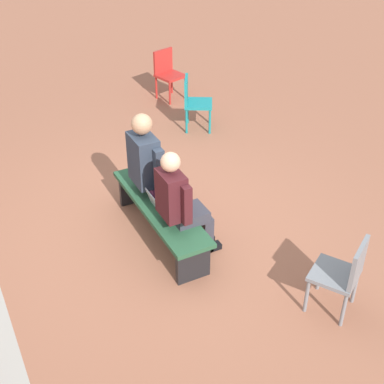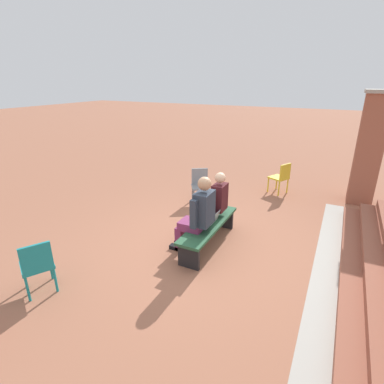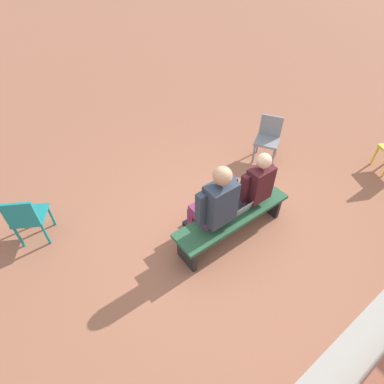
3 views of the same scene
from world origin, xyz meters
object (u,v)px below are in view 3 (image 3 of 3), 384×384
(bench, at_px, (233,218))
(laptop, at_px, (238,210))
(plastic_chair_by_pillar, at_px, (268,136))
(plastic_chair_far_left, at_px, (27,217))
(person_adult, at_px, (214,205))
(person_student, at_px, (253,186))

(bench, distance_m, laptop, 0.16)
(plastic_chair_by_pillar, height_order, plastic_chair_far_left, same)
(person_adult, distance_m, plastic_chair_far_left, 2.53)
(person_student, xyz_separation_m, plastic_chair_by_pillar, (-1.44, -0.98, -0.22))
(person_student, relative_size, person_adult, 0.92)
(plastic_chair_far_left, bearing_deg, plastic_chair_by_pillar, 172.11)
(person_student, distance_m, laptop, 0.39)
(bench, bearing_deg, plastic_chair_by_pillar, -150.35)
(person_student, bearing_deg, laptop, 13.67)
(plastic_chair_far_left, bearing_deg, bench, 144.91)
(laptop, height_order, plastic_chair_by_pillar, plastic_chair_by_pillar)
(laptop, xyz_separation_m, plastic_chair_by_pillar, (-1.76, -1.06, -0.02))
(person_student, height_order, laptop, person_student)
(bench, xyz_separation_m, laptop, (-0.07, 0.01, 0.15))
(plastic_chair_by_pillar, bearing_deg, person_student, 34.16)
(person_adult, bearing_deg, laptop, 167.61)
(person_adult, height_order, plastic_chair_by_pillar, person_adult)
(person_student, distance_m, person_adult, 0.70)
(bench, xyz_separation_m, plastic_chair_far_left, (2.30, -1.62, 0.13))
(bench, relative_size, plastic_chair_far_left, 2.14)
(bench, relative_size, person_adult, 1.26)
(person_adult, bearing_deg, bench, 166.90)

